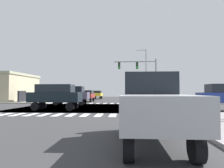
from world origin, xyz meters
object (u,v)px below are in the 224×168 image
at_px(traffic_signal_mast, 140,70).
at_px(suv_leading_2, 55,95).
at_px(pickup_inner_2, 151,104).
at_px(street_lamp, 145,71).
at_px(sedan_middle_2, 88,95).
at_px(sedan_outer_3, 98,94).
at_px(suv_trailing_3, 70,94).
at_px(sedan_queued_1, 86,94).

height_order(traffic_signal_mast, suv_leading_2, traffic_signal_mast).
bearing_deg(pickup_inner_2, street_lamp, 84.92).
bearing_deg(suv_leading_2, street_lamp, -28.01).
relative_size(traffic_signal_mast, street_lamp, 0.69).
bearing_deg(traffic_signal_mast, pickup_inner_2, -93.04).
bearing_deg(sedan_middle_2, sedan_outer_3, -90.00).
bearing_deg(sedan_outer_3, suv_trailing_3, 87.86).
distance_m(traffic_signal_mast, sedan_queued_1, 21.70).
distance_m(suv_leading_2, suv_trailing_3, 7.02).
bearing_deg(street_lamp, suv_trailing_3, -131.80).
bearing_deg(street_lamp, sedan_queued_1, 140.15).
bearing_deg(suv_trailing_3, suv_leading_2, 4.13).
distance_m(sedan_outer_3, pickup_inner_2, 39.38).
relative_size(suv_trailing_3, sedan_middle_2, 1.07).
height_order(sedan_queued_1, sedan_middle_2, same).
height_order(sedan_queued_1, suv_trailing_3, suv_trailing_3).
height_order(sedan_queued_1, pickup_inner_2, pickup_inner_2).
relative_size(sedan_outer_3, pickup_inner_2, 0.84).
xyz_separation_m(sedan_queued_1, sedan_outer_3, (3.00, -2.03, 0.00)).
xyz_separation_m(suv_leading_2, sedan_middle_2, (0.25, 14.98, -0.28)).
bearing_deg(street_lamp, sedan_outer_3, 138.54).
bearing_deg(sedan_queued_1, sedan_middle_2, 101.86).
distance_m(sedan_queued_1, suv_leading_2, 29.40).
xyz_separation_m(traffic_signal_mast, sedan_middle_2, (-8.20, 3.95, -3.59)).
bearing_deg(sedan_middle_2, traffic_signal_mast, 154.26).
relative_size(traffic_signal_mast, sedan_queued_1, 1.49).
bearing_deg(street_lamp, pickup_inner_2, -95.08).
height_order(traffic_signal_mast, suv_trailing_3, traffic_signal_mast).
xyz_separation_m(suv_trailing_3, sedan_middle_2, (0.76, 7.98, -0.28)).
bearing_deg(pickup_inner_2, sedan_queued_1, 103.78).
xyz_separation_m(traffic_signal_mast, pickup_inner_2, (-1.20, -22.55, -3.41)).
bearing_deg(suv_trailing_3, sedan_outer_3, 177.86).
xyz_separation_m(traffic_signal_mast, suv_trailing_3, (-8.95, -4.03, -3.31)).
xyz_separation_m(traffic_signal_mast, sedan_outer_3, (-8.20, 16.20, -3.59)).
bearing_deg(sedan_outer_3, pickup_inner_2, 100.24).
bearing_deg(street_lamp, traffic_signal_mast, -101.02).
distance_m(street_lamp, sedan_middle_2, 11.24).
distance_m(traffic_signal_mast, pickup_inner_2, 22.83).
xyz_separation_m(traffic_signal_mast, suv_leading_2, (-8.45, -11.03, -3.31)).
xyz_separation_m(suv_leading_2, suv_trailing_3, (-0.51, 7.00, 0.00)).
xyz_separation_m(street_lamp, sedan_outer_3, (-9.69, 8.56, -4.35)).
relative_size(sedan_queued_1, suv_leading_2, 0.93).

